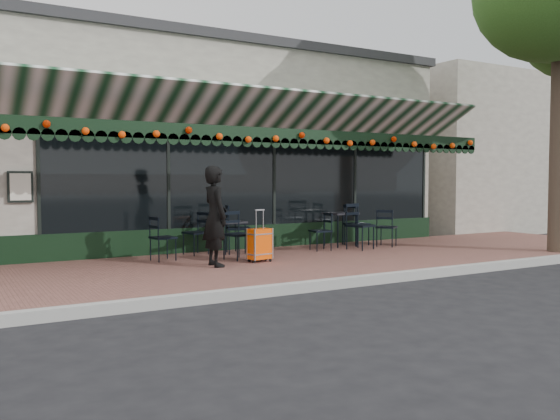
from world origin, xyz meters
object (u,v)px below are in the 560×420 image
chair_a_left (321,231)px  chair_b_front (238,235)px  chair_b_right (238,229)px  chair_solo (163,238)px  suitcase (260,244)px  cafe_table_b (231,224)px  woman (215,216)px  cafe_table_a (340,216)px  chair_a_front (360,226)px  chair_b_left (196,233)px  chair_a_right (357,224)px  chair_a_extra (387,228)px

chair_a_left → chair_b_front: (-2.09, -0.38, 0.06)m
chair_b_right → chair_solo: chair_b_right is taller
chair_a_left → chair_b_front: bearing=-72.4°
suitcase → chair_b_right: size_ratio=0.95×
cafe_table_b → chair_b_front: bearing=-107.4°
cafe_table_b → chair_solo: chair_solo is taller
woman → cafe_table_a: size_ratio=2.28×
cafe_table_b → cafe_table_a: bearing=-2.8°
chair_a_front → woman: bearing=174.3°
chair_b_left → chair_b_right: bearing=57.6°
chair_a_right → chair_a_front: bearing=144.6°
chair_solo → chair_b_left: bearing=-65.9°
chair_a_front → cafe_table_b: bearing=146.6°
cafe_table_b → chair_a_extra: (3.49, -0.66, -0.16)m
cafe_table_a → chair_a_left: 0.96m
cafe_table_b → chair_a_right: chair_a_right is taller
chair_b_left → cafe_table_a: bearing=70.9°
woman → chair_a_extra: bearing=-77.9°
woman → chair_a_right: woman is taller
suitcase → chair_a_left: suitcase is taller
cafe_table_a → chair_b_right: size_ratio=0.76×
woman → chair_b_left: size_ratio=2.02×
cafe_table_b → chair_b_right: bearing=-47.2°
cafe_table_a → chair_solo: size_ratio=0.91×
cafe_table_b → chair_a_left: size_ratio=0.81×
suitcase → chair_a_right: 3.41m
chair_a_front → chair_b_front: 2.92m
chair_b_left → chair_solo: 1.00m
chair_a_front → chair_a_extra: 0.87m
chair_a_front → chair_b_front: chair_a_front is taller
cafe_table_a → chair_solo: bearing=-176.4°
cafe_table_b → chair_b_left: 0.72m
suitcase → woman: bearing=174.3°
chair_a_left → chair_b_right: size_ratio=0.81×
woman → chair_a_left: 2.99m
cafe_table_a → cafe_table_b: (-2.62, 0.13, -0.10)m
woman → cafe_table_a: 3.87m
chair_a_front → chair_solo: 4.20m
cafe_table_b → chair_b_front: chair_b_front is taller
chair_a_right → chair_b_front: chair_a_right is taller
chair_a_front → chair_b_right: bearing=148.3°
chair_b_front → suitcase: bearing=-82.8°
chair_a_extra → chair_solo: bearing=52.4°
cafe_table_a → chair_b_right: chair_b_right is taller
chair_a_front → chair_solo: (-4.17, 0.43, -0.08)m
chair_a_front → chair_b_right: (-2.52, 0.70, 0.00)m
chair_b_left → chair_b_front: chair_b_front is taller
chair_a_right → chair_b_front: 3.45m
suitcase → chair_a_left: bearing=13.2°
cafe_table_a → chair_a_front: (0.01, -0.69, -0.18)m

